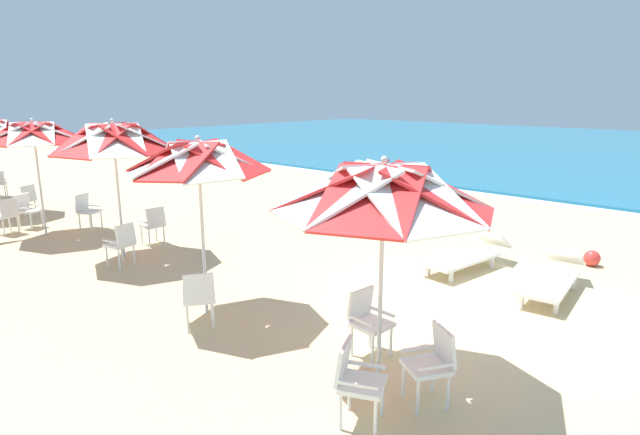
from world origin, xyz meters
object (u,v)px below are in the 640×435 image
object	(u,v)px
beach_ball	(592,258)
plastic_chair_1	(368,318)
beach_umbrella_0	(383,190)
sun_lounger_0	(552,277)
beach_umbrella_3	(34,134)
plastic_chair_9	(26,199)
plastic_chair_4	(153,223)
plastic_chair_7	(87,209)
sun_lounger_1	(468,255)
plastic_chair_0	(432,361)
beach_umbrella_1	(199,160)
plastic_chair_8	(27,208)
plastic_chair_5	(122,242)
plastic_chair_2	(356,378)
plastic_chair_3	(199,296)
beach_umbrella_2	(114,139)
plastic_chair_6	(7,214)

from	to	relation	value
beach_ball	plastic_chair_1	bearing A→B (deg)	-100.38
beach_umbrella_0	sun_lounger_0	distance (m)	4.62
beach_umbrella_3	plastic_chair_9	bearing A→B (deg)	170.39
plastic_chair_4	sun_lounger_0	world-z (taller)	plastic_chair_4
plastic_chair_7	beach_ball	xyz separation A→B (m)	(10.08, 5.40, -0.34)
plastic_chair_9	sun_lounger_1	xyz separation A→B (m)	(10.94, 4.13, -0.22)
plastic_chair_4	plastic_chair_7	world-z (taller)	same
plastic_chair_0	beach_umbrella_3	bearing A→B (deg)	-179.01
beach_umbrella_1	plastic_chair_8	size ratio (longest dim) A/B	3.13
plastic_chair_0	plastic_chair_5	size ratio (longest dim) A/B	1.00
plastic_chair_5	plastic_chair_9	world-z (taller)	same
beach_umbrella_3	plastic_chair_8	size ratio (longest dim) A/B	3.16
plastic_chair_0	plastic_chair_2	distance (m)	0.92
plastic_chair_1	plastic_chair_3	size ratio (longest dim) A/B	1.00
beach_umbrella_2	plastic_chair_6	bearing A→B (deg)	-165.33
plastic_chair_3	plastic_chair_4	xyz separation A→B (m)	(-4.31, 1.77, 0.00)
plastic_chair_2	plastic_chair_3	world-z (taller)	same
plastic_chair_8	plastic_chair_9	bearing A→B (deg)	162.72
plastic_chair_0	sun_lounger_1	xyz separation A→B (m)	(-1.81, 4.35, -0.22)
plastic_chair_8	plastic_chair_4	bearing A→B (deg)	20.10
plastic_chair_4	plastic_chair_7	xyz separation A→B (m)	(-2.50, -0.36, 0.00)
plastic_chair_2	sun_lounger_0	world-z (taller)	plastic_chair_2
beach_umbrella_3	plastic_chair_6	size ratio (longest dim) A/B	3.16
plastic_chair_2	plastic_chair_7	world-z (taller)	same
plastic_chair_9	beach_umbrella_1	bearing A→B (deg)	-3.05
sun_lounger_0	beach_umbrella_2	bearing A→B (deg)	-151.28
plastic_chair_8	sun_lounger_0	bearing A→B (deg)	21.30
plastic_chair_2	plastic_chair_5	size ratio (longest dim) A/B	1.00
plastic_chair_0	beach_umbrella_2	world-z (taller)	beach_umbrella_2
beach_umbrella_2	sun_lounger_0	xyz separation A→B (m)	(7.16, 3.92, -2.13)
plastic_chair_1	plastic_chair_8	size ratio (longest dim) A/B	1.00
plastic_chair_0	plastic_chair_8	xyz separation A→B (m)	(-11.36, -0.21, 0.00)
beach_umbrella_0	beach_ball	distance (m)	6.53
plastic_chair_8	sun_lounger_0	size ratio (longest dim) A/B	0.39
plastic_chair_2	beach_ball	bearing A→B (deg)	87.69
plastic_chair_1	plastic_chair_2	world-z (taller)	same
plastic_chair_3	plastic_chair_2	bearing A→B (deg)	-3.73
plastic_chair_2	plastic_chair_9	size ratio (longest dim) A/B	1.00
plastic_chair_2	beach_umbrella_2	size ratio (longest dim) A/B	0.31
plastic_chair_3	beach_ball	distance (m)	7.56
plastic_chair_5	sun_lounger_0	distance (m)	7.84
beach_umbrella_2	beach_ball	xyz separation A→B (m)	(7.23, 5.94, -2.26)
sun_lounger_1	beach_umbrella_3	bearing A→B (deg)	-152.06
plastic_chair_7	sun_lounger_1	size ratio (longest dim) A/B	0.39
beach_umbrella_1	plastic_chair_9	size ratio (longest dim) A/B	3.13
plastic_chair_2	plastic_chair_3	bearing A→B (deg)	176.27
beach_umbrella_1	plastic_chair_7	xyz separation A→B (m)	(-6.41, 1.02, -1.86)
plastic_chair_1	sun_lounger_1	world-z (taller)	plastic_chair_1
beach_umbrella_2	sun_lounger_1	world-z (taller)	beach_umbrella_2
plastic_chair_2	plastic_chair_3	size ratio (longest dim) A/B	1.00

